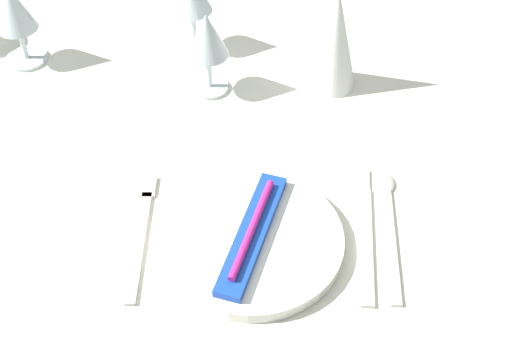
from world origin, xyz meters
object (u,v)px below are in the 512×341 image
object	(u,v)px
toothbrush_package	(252,233)
wine_glass_right	(207,39)
fork_outer	(142,230)
dinner_knife	(366,236)
spoon_soup	(388,219)
dinner_plate	(252,241)
wine_glass_centre	(14,12)
napkin_folded	(335,40)

from	to	relation	value
toothbrush_package	wine_glass_right	world-z (taller)	wine_glass_right
fork_outer	dinner_knife	distance (m)	0.30
spoon_soup	dinner_plate	bearing A→B (deg)	-164.35
wine_glass_right	dinner_knife	bearing A→B (deg)	-52.36
wine_glass_centre	napkin_folded	distance (m)	0.53
dinner_plate	dinner_knife	world-z (taller)	dinner_plate
wine_glass_centre	napkin_folded	bearing A→B (deg)	-4.73
spoon_soup	napkin_folded	distance (m)	0.32
toothbrush_package	fork_outer	size ratio (longest dim) A/B	0.96
napkin_folded	fork_outer	bearing A→B (deg)	-128.91
dinner_plate	wine_glass_right	distance (m)	0.35
fork_outer	wine_glass_right	distance (m)	0.33
napkin_folded	wine_glass_right	bearing A→B (deg)	-173.96
dinner_plate	napkin_folded	bearing A→B (deg)	71.60
toothbrush_package	fork_outer	distance (m)	0.15
wine_glass_right	napkin_folded	size ratio (longest dim) A/B	0.81
dinner_knife	spoon_soup	world-z (taller)	spoon_soup
spoon_soup	wine_glass_centre	bearing A→B (deg)	150.23
dinner_plate	napkin_folded	distance (m)	0.38
toothbrush_package	napkin_folded	size ratio (longest dim) A/B	1.20
fork_outer	napkin_folded	xyz separation A→B (m)	(0.27, 0.33, 0.09)
spoon_soup	napkin_folded	xyz separation A→B (m)	(-0.07, 0.30, 0.09)
fork_outer	napkin_folded	size ratio (longest dim) A/B	1.25
fork_outer	wine_glass_centre	bearing A→B (deg)	124.59
wine_glass_right	fork_outer	bearing A→B (deg)	-102.04
fork_outer	wine_glass_right	xyz separation A→B (m)	(0.07, 0.31, 0.10)
dinner_plate	dinner_knife	xyz separation A→B (m)	(0.15, 0.02, -0.01)
dinner_plate	fork_outer	xyz separation A→B (m)	(-0.15, 0.02, -0.01)
wine_glass_right	napkin_folded	distance (m)	0.20
wine_glass_right	toothbrush_package	bearing A→B (deg)	-75.43
dinner_plate	wine_glass_right	xyz separation A→B (m)	(-0.09, 0.33, 0.09)
toothbrush_package	wine_glass_right	distance (m)	0.35
wine_glass_centre	wine_glass_right	xyz separation A→B (m)	(0.32, -0.06, 0.00)
toothbrush_package	dinner_knife	distance (m)	0.15
dinner_knife	wine_glass_right	distance (m)	0.40
fork_outer	spoon_soup	distance (m)	0.34
toothbrush_package	napkin_folded	bearing A→B (deg)	71.60
dinner_plate	fork_outer	bearing A→B (deg)	173.33
dinner_plate	dinner_knife	size ratio (longest dim) A/B	1.02
toothbrush_package	spoon_soup	size ratio (longest dim) A/B	0.92
spoon_soup	fork_outer	bearing A→B (deg)	-174.19
dinner_knife	spoon_soup	size ratio (longest dim) A/B	1.04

